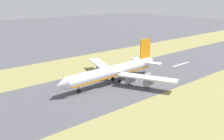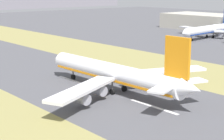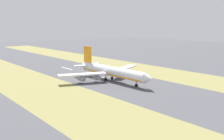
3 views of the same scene
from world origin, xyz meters
TOP-DOWN VIEW (x-y plane):
  - ground_plane at (0.00, 0.00)m, footprint 800.00×800.00m
  - grass_median_west at (-45.00, 0.00)m, footprint 40.00×600.00m
  - grass_median_east at (45.00, 0.00)m, footprint 40.00×600.00m
  - centreline_dash_near at (0.00, -54.03)m, footprint 1.20×18.00m
  - centreline_dash_mid at (0.00, -14.03)m, footprint 1.20×18.00m
  - centreline_dash_far at (0.00, 25.97)m, footprint 1.20×18.00m
  - airplane_main_jet at (1.66, 4.07)m, footprint 64.11×67.13m

SIDE VIEW (x-z plane):
  - ground_plane at x=0.00m, z-range 0.00..0.00m
  - grass_median_west at x=-45.00m, z-range 0.00..0.01m
  - grass_median_east at x=45.00m, z-range 0.00..0.01m
  - centreline_dash_near at x=0.00m, z-range 0.00..0.01m
  - centreline_dash_mid at x=0.00m, z-range 0.00..0.01m
  - centreline_dash_far at x=0.00m, z-range 0.00..0.01m
  - airplane_main_jet at x=1.66m, z-range -4.08..16.12m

